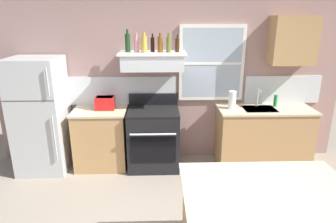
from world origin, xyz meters
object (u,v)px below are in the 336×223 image
object	(u,v)px
toaster	(105,103)
paper_towel_roll	(232,100)
bottle_balsamic_dark	(153,44)
bottle_brown_stout	(177,45)
bottle_dark_green_wine	(128,43)
bottle_champagne_gold_foil	(144,44)
refrigerator	(41,116)
bottle_rose_pink	(136,44)
stove_range	(154,138)
bottle_olive_oil_square	(168,44)
bottle_amber_wine	(160,44)
dish_soap_bottle	(276,101)

from	to	relation	value
toaster	paper_towel_roll	world-z (taller)	paper_towel_roll
bottle_balsamic_dark	bottle_brown_stout	size ratio (longest dim) A/B	1.06
bottle_dark_green_wine	bottle_champagne_gold_foil	world-z (taller)	bottle_dark_green_wine
bottle_dark_green_wine	bottle_balsamic_dark	xyz separation A→B (m)	(0.35, 0.02, -0.03)
refrigerator	bottle_rose_pink	xyz separation A→B (m)	(1.43, 0.14, 1.01)
bottle_champagne_gold_foil	bottle_rose_pink	bearing A→B (deg)	159.28
refrigerator	stove_range	distance (m)	1.69
bottle_balsamic_dark	bottle_olive_oil_square	size ratio (longest dim) A/B	0.95
bottle_rose_pink	bottle_amber_wine	bearing A→B (deg)	-1.49
bottle_brown_stout	refrigerator	bearing A→B (deg)	-176.36
bottle_champagne_gold_foil	dish_soap_bottle	distance (m)	2.17
bottle_olive_oil_square	bottle_brown_stout	bearing A→B (deg)	12.95
bottle_rose_pink	bottle_amber_wine	xyz separation A→B (m)	(0.34, -0.01, -0.00)
bottle_balsamic_dark	bottle_rose_pink	bearing A→B (deg)	-170.42
bottle_brown_stout	paper_towel_roll	bearing A→B (deg)	-4.68
bottle_champagne_gold_foil	bottle_balsamic_dark	xyz separation A→B (m)	(0.12, 0.08, -0.01)
refrigerator	dish_soap_bottle	world-z (taller)	refrigerator
bottle_champagne_gold_foil	bottle_brown_stout	world-z (taller)	bottle_champagne_gold_foil
refrigerator	toaster	distance (m)	0.95
stove_range	bottle_olive_oil_square	world-z (taller)	bottle_olive_oil_square
toaster	bottle_amber_wine	world-z (taller)	bottle_amber_wine
stove_range	bottle_amber_wine	distance (m)	1.40
bottle_balsamic_dark	bottle_amber_wine	size ratio (longest dim) A/B	0.96
refrigerator	bottle_brown_stout	bearing A→B (deg)	3.64
bottle_balsamic_dark	bottle_olive_oil_square	world-z (taller)	bottle_olive_oil_square
bottle_dark_green_wine	dish_soap_bottle	size ratio (longest dim) A/B	1.78
stove_range	bottle_champagne_gold_foil	distance (m)	1.41
bottle_olive_oil_square	bottle_brown_stout	size ratio (longest dim) A/B	1.12
toaster	bottle_amber_wine	distance (m)	1.18
bottle_amber_wine	paper_towel_roll	size ratio (longest dim) A/B	0.99
stove_range	bottle_amber_wine	world-z (taller)	bottle_amber_wine
toaster	dish_soap_bottle	xyz separation A→B (m)	(2.59, 0.06, -0.01)
paper_towel_roll	bottle_champagne_gold_foil	bearing A→B (deg)	178.48
bottle_champagne_gold_foil	bottle_brown_stout	xyz separation A→B (m)	(0.47, 0.03, -0.02)
stove_range	bottle_balsamic_dark	size ratio (longest dim) A/B	4.24
refrigerator	paper_towel_roll	bearing A→B (deg)	1.22
bottle_brown_stout	bottle_champagne_gold_foil	bearing A→B (deg)	-175.96
bottle_rose_pink	dish_soap_bottle	bearing A→B (deg)	0.64
bottle_balsamic_dark	dish_soap_bottle	world-z (taller)	bottle_balsamic_dark
refrigerator	toaster	size ratio (longest dim) A/B	5.71
bottle_champagne_gold_foil	bottle_amber_wine	distance (m)	0.23
stove_range	dish_soap_bottle	bearing A→B (deg)	4.18
bottle_dark_green_wine	bottle_brown_stout	bearing A→B (deg)	-2.04
bottle_rose_pink	dish_soap_bottle	size ratio (longest dim) A/B	1.51
refrigerator	bottle_amber_wine	distance (m)	2.03
bottle_balsamic_dark	bottle_brown_stout	distance (m)	0.36
bottle_dark_green_wine	bottle_olive_oil_square	world-z (taller)	bottle_dark_green_wine
bottle_brown_stout	dish_soap_bottle	xyz separation A→B (m)	(1.52, 0.03, -0.85)
bottle_rose_pink	bottle_brown_stout	size ratio (longest dim) A/B	1.13
toaster	stove_range	world-z (taller)	toaster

